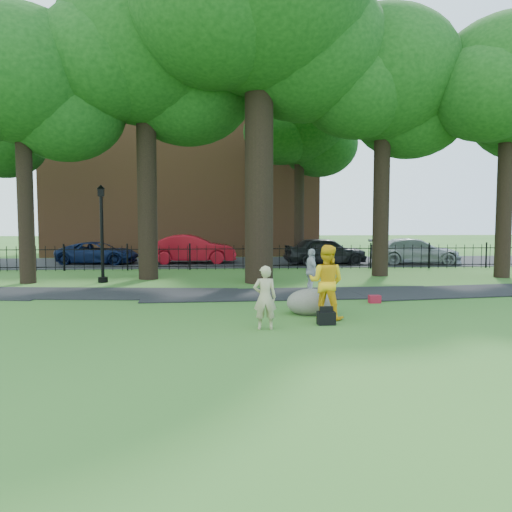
{
  "coord_description": "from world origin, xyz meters",
  "views": [
    {
      "loc": [
        -1.5,
        -12.39,
        2.54
      ],
      "look_at": [
        -0.47,
        2.0,
        1.43
      ],
      "focal_mm": 35.0,
      "sensor_mm": 36.0,
      "label": 1
    }
  ],
  "objects": [
    {
      "name": "silver_car",
      "position": [
        9.14,
        14.15,
        0.7
      ],
      "size": [
        5.04,
        2.5,
        1.41
      ],
      "primitive_type": "imported",
      "rotation": [
        0.0,
        0.0,
        1.46
      ],
      "color": "#9A9EA3",
      "rests_on": "ground"
    },
    {
      "name": "boulder",
      "position": [
        0.86,
        0.53,
        0.36
      ],
      "size": [
        1.45,
        1.24,
        0.73
      ],
      "primitive_type": "ellipsoid",
      "rotation": [
        0.0,
        0.0,
        -0.28
      ],
      "color": "#5C574D",
      "rests_on": "ground"
    },
    {
      "name": "iron_fence",
      "position": [
        0.0,
        12.0,
        0.6
      ],
      "size": [
        44.0,
        0.04,
        1.2
      ],
      "color": "black",
      "rests_on": "ground"
    },
    {
      "name": "red_bag",
      "position": [
        3.08,
        2.05,
        0.12
      ],
      "size": [
        0.35,
        0.23,
        0.23
      ],
      "primitive_type": "cube",
      "rotation": [
        0.0,
        0.0,
        0.06
      ],
      "color": "maroon",
      "rests_on": "ground"
    },
    {
      "name": "man",
      "position": [
        1.14,
        -0.16,
        0.93
      ],
      "size": [
        1.13,
        1.04,
        1.87
      ],
      "primitive_type": "imported",
      "rotation": [
        0.0,
        0.0,
        2.68
      ],
      "color": "yellow",
      "rests_on": "ground"
    },
    {
      "name": "woman",
      "position": [
        -0.5,
        -1.2,
        0.73
      ],
      "size": [
        0.54,
        0.35,
        1.46
      ],
      "primitive_type": "imported",
      "rotation": [
        0.0,
        0.0,
        3.13
      ],
      "color": "tan",
      "rests_on": "ground"
    },
    {
      "name": "backpack",
      "position": [
        1.0,
        -0.83,
        0.16
      ],
      "size": [
        0.43,
        0.28,
        0.31
      ],
      "primitive_type": "cube",
      "rotation": [
        0.0,
        0.0,
        0.04
      ],
      "color": "black",
      "rests_on": "ground"
    },
    {
      "name": "ground",
      "position": [
        0.0,
        0.0,
        0.0
      ],
      "size": [
        120.0,
        120.0,
        0.0
      ],
      "primitive_type": "plane",
      "color": "#2E6021",
      "rests_on": "ground"
    },
    {
      "name": "brick_building",
      "position": [
        -4.0,
        24.0,
        6.0
      ],
      "size": [
        18.0,
        8.0,
        12.0
      ],
      "primitive_type": "cube",
      "color": "brown",
      "rests_on": "ground"
    },
    {
      "name": "tree_row",
      "position": [
        0.52,
        8.4,
        8.15
      ],
      "size": [
        26.82,
        7.96,
        12.42
      ],
      "color": "black",
      "rests_on": "ground"
    },
    {
      "name": "navy_van",
      "position": [
        -8.22,
        15.5,
        0.61
      ],
      "size": [
        4.62,
        2.61,
        1.22
      ],
      "primitive_type": "imported",
      "rotation": [
        0.0,
        0.0,
        1.43
      ],
      "color": "#0C183D",
      "rests_on": "ground"
    },
    {
      "name": "red_sedan",
      "position": [
        -3.08,
        15.5,
        0.8
      ],
      "size": [
        4.89,
        1.77,
        1.6
      ],
      "primitive_type": "imported",
      "rotation": [
        0.0,
        0.0,
        1.59
      ],
      "color": "maroon",
      "rests_on": "ground"
    },
    {
      "name": "grey_car",
      "position": [
        4.18,
        14.27,
        0.75
      ],
      "size": [
        4.57,
        2.21,
        1.5
      ],
      "primitive_type": "imported",
      "rotation": [
        0.0,
        0.0,
        1.67
      ],
      "color": "black",
      "rests_on": "ground"
    },
    {
      "name": "lamppost",
      "position": [
        -6.14,
        7.51,
        1.88
      ],
      "size": [
        0.38,
        0.38,
        3.83
      ],
      "rotation": [
        0.0,
        0.0,
        0.13
      ],
      "color": "black",
      "rests_on": "ground"
    },
    {
      "name": "big_tree",
      "position": [
        0.13,
        7.09,
        10.14
      ],
      "size": [
        10.08,
        8.61,
        14.37
      ],
      "color": "black",
      "rests_on": "ground"
    },
    {
      "name": "pedestrian",
      "position": [
        1.5,
        3.85,
        0.76
      ],
      "size": [
        0.52,
        0.94,
        1.53
      ],
      "primitive_type": "imported",
      "rotation": [
        0.0,
        0.0,
        1.74
      ],
      "color": "#B6B7BC",
      "rests_on": "ground"
    },
    {
      "name": "street",
      "position": [
        0.0,
        16.0,
        0.0
      ],
      "size": [
        80.0,
        7.0,
        0.02
      ],
      "primitive_type": "cube",
      "color": "black",
      "rests_on": "ground"
    },
    {
      "name": "footpath",
      "position": [
        1.0,
        3.9,
        0.0
      ],
      "size": [
        36.07,
        3.85,
        0.03
      ],
      "primitive_type": "cube",
      "rotation": [
        0.0,
        0.0,
        0.03
      ],
      "color": "black",
      "rests_on": "ground"
    }
  ]
}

